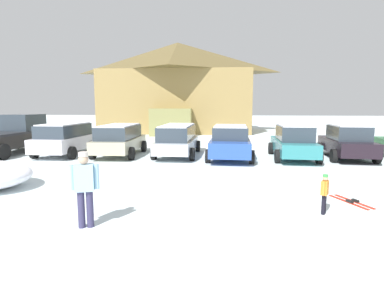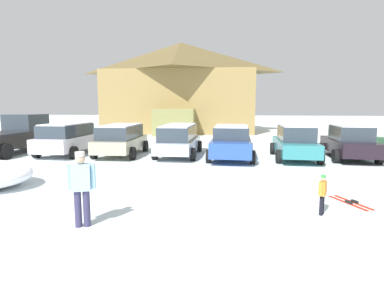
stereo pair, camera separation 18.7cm
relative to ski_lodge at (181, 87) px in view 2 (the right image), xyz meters
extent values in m
cube|color=olive|center=(0.00, 0.07, -1.61)|extent=(14.59, 9.27, 6.01)
pyramid|color=brown|center=(0.00, 0.07, 2.94)|extent=(15.20, 9.88, 3.08)
cube|color=olive|center=(0.11, -5.31, -3.42)|extent=(3.64, 1.88, 2.40)
cube|color=white|center=(-3.89, -16.10, -3.95)|extent=(1.90, 4.17, 0.70)
cube|color=#2D3842|center=(-3.89, -16.18, -3.28)|extent=(1.66, 3.17, 0.63)
cube|color=white|center=(-3.89, -16.18, -2.94)|extent=(1.55, 3.01, 0.06)
cylinder|color=black|center=(-4.87, -14.80, -4.30)|extent=(0.23, 0.64, 0.64)
cylinder|color=black|center=(-2.88, -14.83, -4.30)|extent=(0.23, 0.64, 0.64)
cylinder|color=black|center=(-4.90, -17.37, -4.30)|extent=(0.23, 0.64, 0.64)
cylinder|color=black|center=(-2.91, -17.40, -4.30)|extent=(0.23, 0.64, 0.64)
cube|color=#B0AA8D|center=(-0.93, -15.98, -3.99)|extent=(1.91, 4.28, 0.62)
cube|color=#2D3842|center=(-0.92, -16.07, -3.35)|extent=(1.67, 3.26, 0.66)
cube|color=white|center=(-0.92, -16.07, -3.00)|extent=(1.56, 3.09, 0.06)
cylinder|color=black|center=(-1.94, -14.69, -4.30)|extent=(0.23, 0.64, 0.64)
cylinder|color=black|center=(0.03, -14.65, -4.30)|extent=(0.23, 0.64, 0.64)
cylinder|color=black|center=(-1.88, -17.32, -4.30)|extent=(0.23, 0.64, 0.64)
cylinder|color=black|center=(0.08, -17.28, -4.30)|extent=(0.23, 0.64, 0.64)
cube|color=silver|center=(2.17, -15.74, -4.01)|extent=(1.88, 4.77, 0.56)
cube|color=#2D3842|center=(2.16, -15.83, -3.38)|extent=(1.64, 3.63, 0.71)
cube|color=white|center=(2.16, -15.83, -3.00)|extent=(1.53, 3.45, 0.06)
cylinder|color=black|center=(1.26, -14.25, -4.30)|extent=(0.24, 0.65, 0.64)
cylinder|color=black|center=(3.15, -14.30, -4.30)|extent=(0.24, 0.65, 0.64)
cylinder|color=black|center=(1.18, -17.18, -4.30)|extent=(0.24, 0.65, 0.64)
cylinder|color=black|center=(3.08, -17.22, -4.30)|extent=(0.24, 0.65, 0.64)
cube|color=#294DA7|center=(4.93, -16.33, -3.95)|extent=(2.09, 4.72, 0.70)
cube|color=#2D3842|center=(4.92, -16.56, -3.30)|extent=(1.76, 2.49, 0.60)
cube|color=white|center=(4.92, -16.56, -2.97)|extent=(1.64, 2.36, 0.06)
cylinder|color=black|center=(3.99, -14.84, -4.30)|extent=(0.25, 0.65, 0.64)
cylinder|color=black|center=(6.01, -14.94, -4.30)|extent=(0.25, 0.65, 0.64)
cylinder|color=black|center=(3.86, -17.72, -4.30)|extent=(0.25, 0.65, 0.64)
cylinder|color=black|center=(5.87, -17.81, -4.30)|extent=(0.25, 0.65, 0.64)
cube|color=teal|center=(8.07, -16.18, -3.98)|extent=(1.92, 4.38, 0.62)
cube|color=#2D3842|center=(8.06, -16.39, -3.32)|extent=(1.61, 2.31, 0.71)
cube|color=white|center=(8.06, -16.39, -2.93)|extent=(1.50, 2.19, 0.06)
cylinder|color=black|center=(7.21, -14.80, -4.30)|extent=(0.25, 0.65, 0.64)
cylinder|color=black|center=(9.05, -14.89, -4.30)|extent=(0.25, 0.65, 0.64)
cylinder|color=black|center=(7.08, -17.46, -4.30)|extent=(0.25, 0.65, 0.64)
cylinder|color=black|center=(8.92, -17.56, -4.30)|extent=(0.25, 0.65, 0.64)
cube|color=black|center=(10.75, -15.88, -3.97)|extent=(1.99, 4.17, 0.65)
cube|color=#2D3842|center=(10.73, -16.09, -3.30)|extent=(1.65, 2.21, 0.68)
cube|color=white|center=(10.73, -16.09, -2.93)|extent=(1.54, 2.10, 0.06)
cylinder|color=black|center=(9.90, -14.57, -4.30)|extent=(0.26, 0.65, 0.64)
cylinder|color=black|center=(11.76, -14.69, -4.30)|extent=(0.26, 0.65, 0.64)
cylinder|color=black|center=(9.73, -17.08, -4.30)|extent=(0.26, 0.65, 0.64)
cylinder|color=black|center=(11.60, -17.20, -4.30)|extent=(0.26, 0.65, 0.64)
cylinder|color=black|center=(12.76, -14.71, -4.30)|extent=(0.26, 0.65, 0.64)
cube|color=#282421|center=(-7.15, -16.08, -3.87)|extent=(2.20, 5.89, 0.70)
cube|color=#2D3842|center=(-7.09, -14.92, -2.99)|extent=(1.84, 1.94, 1.05)
cylinder|color=black|center=(-8.10, -14.28, -4.22)|extent=(0.30, 0.81, 0.80)
cylinder|color=black|center=(-6.02, -14.39, -4.22)|extent=(0.30, 0.81, 0.80)
cylinder|color=black|center=(-6.20, -17.87, -4.22)|extent=(0.30, 0.81, 0.80)
cylinder|color=black|center=(6.93, -24.15, -4.37)|extent=(0.09, 0.09, 0.49)
cylinder|color=black|center=(6.98, -24.05, -4.37)|extent=(0.09, 0.09, 0.49)
cube|color=orange|center=(6.96, -24.10, -3.96)|extent=(0.24, 0.28, 0.34)
cylinder|color=orange|center=(6.88, -24.23, -3.95)|extent=(0.07, 0.07, 0.33)
cylinder|color=orange|center=(7.03, -23.97, -3.95)|extent=(0.07, 0.07, 0.33)
sphere|color=tan|center=(6.96, -24.10, -3.72)|extent=(0.12, 0.12, 0.12)
cylinder|color=green|center=(6.96, -24.10, -3.66)|extent=(0.12, 0.12, 0.06)
cylinder|color=#353153|center=(1.58, -25.39, -4.21)|extent=(0.15, 0.15, 0.82)
cylinder|color=#353153|center=(1.41, -25.45, -4.21)|extent=(0.15, 0.15, 0.82)
cube|color=#99C6E1|center=(1.50, -25.42, -3.51)|extent=(0.45, 0.35, 0.58)
cylinder|color=#99C6E1|center=(1.74, -25.34, -3.49)|extent=(0.11, 0.11, 0.55)
cylinder|color=#99C6E1|center=(1.25, -25.50, -3.49)|extent=(0.11, 0.11, 0.55)
sphere|color=tan|center=(1.50, -25.42, -3.11)|extent=(0.21, 0.21, 0.21)
cylinder|color=beige|center=(1.50, -25.42, -3.00)|extent=(0.20, 0.20, 0.10)
cube|color=red|center=(7.93, -23.14, -4.61)|extent=(0.61, 1.25, 0.02)
cube|color=black|center=(7.95, -23.19, -4.57)|extent=(0.15, 0.22, 0.06)
cube|color=red|center=(8.11, -23.06, -4.61)|extent=(0.61, 1.25, 0.02)
cube|color=black|center=(8.13, -23.11, -4.57)|extent=(0.15, 0.22, 0.06)
camera|label=1|loc=(4.38, -31.46, -1.97)|focal=28.00mm
camera|label=2|loc=(4.57, -31.44, -1.97)|focal=28.00mm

